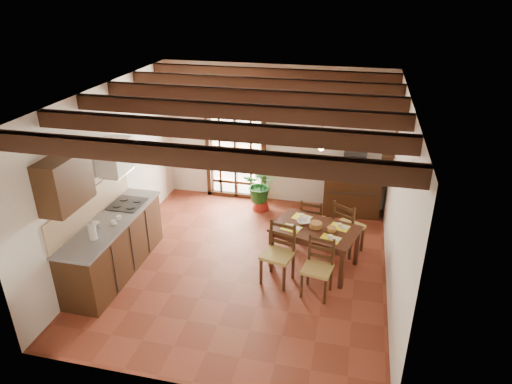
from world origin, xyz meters
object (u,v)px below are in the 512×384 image
(chair_near_left, at_px, (278,264))
(potted_plant, at_px, (261,184))
(chair_far_right, at_px, (347,236))
(crt_tv, at_px, (355,162))
(pendant_lamp, at_px, (322,143))
(chair_near_right, at_px, (317,278))
(chair_far_left, at_px, (312,228))
(kitchen_counter, at_px, (114,245))
(dining_table, at_px, (315,233))
(sideboard, at_px, (352,192))

(chair_near_left, height_order, potted_plant, potted_plant)
(chair_near_left, height_order, chair_far_right, chair_far_right)
(crt_tv, height_order, pendant_lamp, pendant_lamp)
(chair_far_right, distance_m, crt_tv, 1.63)
(chair_near_right, bearing_deg, chair_far_left, 109.62)
(kitchen_counter, relative_size, crt_tv, 5.28)
(crt_tv, bearing_deg, chair_far_right, -89.35)
(dining_table, relative_size, crt_tv, 3.46)
(chair_far_left, bearing_deg, pendant_lamp, 106.79)
(crt_tv, relative_size, potted_plant, 0.23)
(chair_near_left, xyz_separation_m, chair_far_left, (0.37, 1.27, -0.03))
(kitchen_counter, height_order, dining_table, kitchen_counter)
(dining_table, bearing_deg, pendant_lamp, 106.26)
(chair_near_right, distance_m, potted_plant, 2.83)
(kitchen_counter, height_order, potted_plant, potted_plant)
(dining_table, relative_size, potted_plant, 0.79)
(chair_far_left, bearing_deg, dining_table, 105.28)
(dining_table, distance_m, chair_near_right, 0.81)
(kitchen_counter, bearing_deg, chair_far_right, 21.51)
(dining_table, bearing_deg, chair_far_right, 64.17)
(dining_table, height_order, chair_near_right, chair_near_right)
(chair_near_right, bearing_deg, potted_plant, 129.39)
(kitchen_counter, distance_m, chair_far_left, 3.33)
(kitchen_counter, xyz_separation_m, sideboard, (3.55, 2.83, -0.02))
(kitchen_counter, distance_m, sideboard, 4.54)
(sideboard, height_order, pendant_lamp, pendant_lamp)
(dining_table, bearing_deg, potted_plant, 142.34)
(potted_plant, distance_m, pendant_lamp, 2.56)
(sideboard, bearing_deg, dining_table, -108.37)
(dining_table, relative_size, sideboard, 1.37)
(chair_near_left, bearing_deg, chair_far_right, 61.40)
(chair_near_right, xyz_separation_m, crt_tv, (0.38, 2.69, 0.82))
(kitchen_counter, bearing_deg, potted_plant, 55.31)
(kitchen_counter, relative_size, chair_far_left, 2.65)
(chair_near_right, relative_size, crt_tv, 2.09)
(chair_near_left, distance_m, pendant_lamp, 1.96)
(crt_tv, bearing_deg, dining_table, -103.22)
(chair_near_left, bearing_deg, crt_tv, 81.97)
(kitchen_counter, xyz_separation_m, dining_table, (3.05, 0.85, 0.14))
(kitchen_counter, xyz_separation_m, crt_tv, (3.55, 2.82, 0.63))
(chair_near_left, xyz_separation_m, crt_tv, (1.00, 2.51, 0.80))
(chair_near_left, relative_size, potted_plant, 0.51)
(chair_far_right, height_order, potted_plant, potted_plant)
(kitchen_counter, relative_size, dining_table, 1.53)
(chair_near_left, xyz_separation_m, pendant_lamp, (0.50, 0.64, 1.78))
(chair_far_left, relative_size, chair_far_right, 0.88)
(dining_table, relative_size, chair_far_left, 1.73)
(chair_far_left, bearing_deg, sideboard, -110.94)
(dining_table, bearing_deg, chair_far_left, 115.88)
(pendant_lamp, bearing_deg, sideboard, 74.98)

